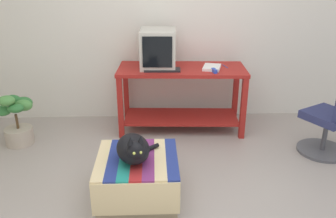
% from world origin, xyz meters
% --- Properties ---
extents(ground_plane, '(14.00, 14.00, 0.00)m').
position_xyz_m(ground_plane, '(0.00, 0.00, 0.00)').
color(ground_plane, '#9E9389').
extents(back_wall, '(8.00, 0.10, 2.60)m').
position_xyz_m(back_wall, '(0.00, 2.05, 1.30)').
color(back_wall, silver).
rests_on(back_wall, ground_plane).
extents(desk, '(1.48, 0.68, 0.76)m').
position_xyz_m(desk, '(0.17, 1.60, 0.52)').
color(desk, maroon).
rests_on(desk, ground_plane).
extents(tv_monitor, '(0.41, 0.49, 0.43)m').
position_xyz_m(tv_monitor, '(-0.10, 1.64, 0.97)').
color(tv_monitor, '#BCB7A8').
rests_on(tv_monitor, desk).
extents(keyboard, '(0.40, 0.16, 0.02)m').
position_xyz_m(keyboard, '(-0.06, 1.48, 0.77)').
color(keyboard, black).
rests_on(keyboard, desk).
extents(book, '(0.25, 0.30, 0.03)m').
position_xyz_m(book, '(0.50, 1.54, 0.77)').
color(book, white).
rests_on(book, desk).
extents(ottoman_with_blanket, '(0.67, 0.70, 0.36)m').
position_xyz_m(ottoman_with_blanket, '(-0.30, 0.24, 0.18)').
color(ottoman_with_blanket, tan).
rests_on(ottoman_with_blanket, ground_plane).
extents(cat, '(0.38, 0.45, 0.29)m').
position_xyz_m(cat, '(-0.32, 0.19, 0.48)').
color(cat, black).
rests_on(cat, ottoman_with_blanket).
extents(potted_plant, '(0.41, 0.32, 0.59)m').
position_xyz_m(potted_plant, '(-1.65, 1.27, 0.28)').
color(potted_plant, '#B7A893').
rests_on(potted_plant, ground_plane).
extents(office_chair, '(0.57, 0.57, 0.89)m').
position_xyz_m(office_chair, '(1.65, 0.88, 0.39)').
color(office_chair, '#4C4C51').
rests_on(office_chair, ground_plane).
extents(stapler, '(0.05, 0.11, 0.04)m').
position_xyz_m(stapler, '(0.51, 1.39, 0.78)').
color(stapler, '#2342B7').
rests_on(stapler, desk).
extents(pen, '(0.04, 0.14, 0.01)m').
position_xyz_m(pen, '(0.67, 1.62, 0.76)').
color(pen, '#2351B2').
rests_on(pen, desk).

